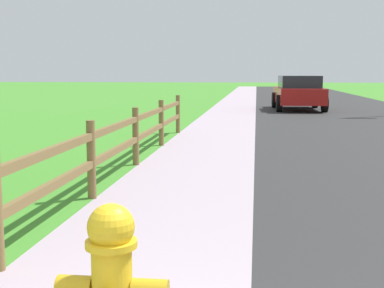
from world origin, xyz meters
name	(u,v)px	position (x,y,z in m)	size (l,w,h in m)	color
ground_plane	(256,105)	(0.00, 25.00, 0.00)	(120.00, 120.00, 0.00)	#418A2A
road_asphalt	(324,103)	(3.50, 27.00, 0.00)	(7.00, 66.00, 0.01)	#2C2C2C
curb_concrete	(200,102)	(-3.00, 27.00, 0.00)	(6.00, 66.00, 0.01)	#AD9BA7
grass_verge	(172,102)	(-4.50, 27.00, 0.01)	(5.00, 66.00, 0.00)	#418A2A
rail_fence	(117,141)	(-2.03, 6.31, 0.58)	(0.11, 12.50, 1.00)	brown
parked_suv_red	(298,92)	(1.80, 21.82, 0.75)	(2.16, 4.36, 1.45)	maroon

